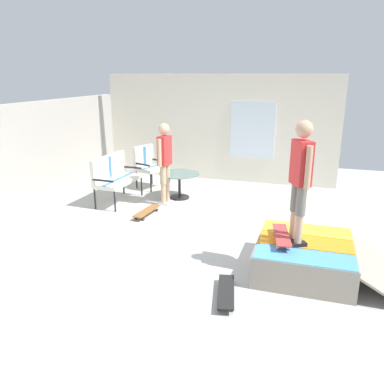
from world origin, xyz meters
name	(u,v)px	position (x,y,z in m)	size (l,w,h in m)	color
ground_plane	(194,237)	(0.00, 0.00, -0.05)	(12.00, 12.00, 0.10)	#B2B2AD
house_facade	(219,128)	(3.80, 0.49, 1.35)	(0.23, 6.00, 2.69)	silver
skate_ramp	(306,257)	(-0.78, -1.89, 0.23)	(1.43, 1.91, 0.45)	gray
patio_bench	(114,174)	(1.25, 2.18, 0.62)	(1.28, 0.61, 1.02)	black
patio_chair_near_house	(147,163)	(2.51, 1.95, 0.61)	(0.77, 0.73, 1.02)	black
patio_table	(179,181)	(1.90, 0.92, 0.40)	(0.90, 0.90, 0.57)	black
person_watching	(165,158)	(1.44, 1.08, 1.01)	(0.47, 0.28, 1.72)	silver
person_skater	(300,174)	(-0.88, -1.72, 1.43)	(0.44, 0.34, 1.68)	black
skateboard_by_bench	(147,211)	(0.65, 1.17, 0.08)	(0.82, 0.28, 0.10)	brown
skateboard_spare	(226,292)	(-1.78, -0.96, 0.08)	(0.82, 0.35, 0.10)	black
skateboard_on_ramp	(282,235)	(-0.85, -1.53, 0.54)	(0.82, 0.34, 0.10)	#B23838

